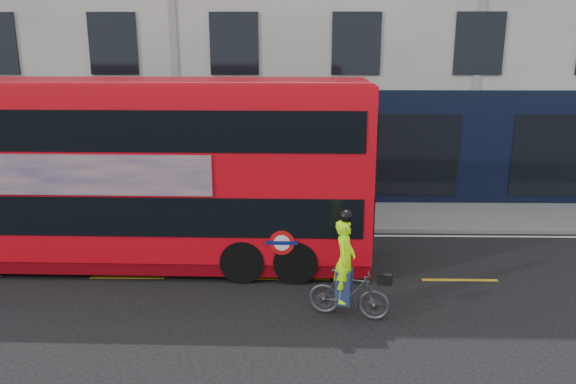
{
  "coord_description": "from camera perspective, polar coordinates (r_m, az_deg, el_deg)",
  "views": [
    {
      "loc": [
        4.12,
        -11.02,
        5.43
      ],
      "look_at": [
        3.87,
        2.63,
        1.87
      ],
      "focal_mm": 35.0,
      "sensor_mm": 36.0,
      "label": 1
    }
  ],
  "objects": [
    {
      "name": "road_edge_line",
      "position": [
        17.13,
        -12.95,
        -4.22
      ],
      "size": [
        58.0,
        0.1,
        0.01
      ],
      "primitive_type": "cube",
      "color": "silver",
      "rests_on": "ground"
    },
    {
      "name": "kerb",
      "position": [
        17.39,
        -12.73,
        -3.71
      ],
      "size": [
        60.0,
        0.12,
        0.13
      ],
      "primitive_type": "cube",
      "color": "slate",
      "rests_on": "ground"
    },
    {
      "name": "lane_dashes",
      "position": [
        14.25,
        -16.0,
        -8.35
      ],
      "size": [
        58.0,
        0.12,
        0.01
      ],
      "primitive_type": null,
      "color": "#BF9216",
      "rests_on": "ground"
    },
    {
      "name": "bus",
      "position": [
        14.45,
        -14.86,
        1.97
      ],
      "size": [
        11.59,
        2.82,
        4.65
      ],
      "rotation": [
        0.0,
        0.0,
        -0.02
      ],
      "color": "red",
      "rests_on": "ground"
    },
    {
      "name": "pavement",
      "position": [
        18.78,
        -11.66,
        -2.29
      ],
      "size": [
        60.0,
        3.0,
        0.12
      ],
      "primitive_type": "cube",
      "color": "slate",
      "rests_on": "ground"
    },
    {
      "name": "cyclist",
      "position": [
        11.63,
        6.08,
        -9.05
      ],
      "size": [
        1.77,
        0.93,
        2.3
      ],
      "rotation": [
        0.0,
        0.0,
        -0.28
      ],
      "color": "#404244",
      "rests_on": "ground"
    },
    {
      "name": "ground",
      "position": [
        12.96,
        -17.92,
        -10.91
      ],
      "size": [
        120.0,
        120.0,
        0.0
      ],
      "primitive_type": "plane",
      "color": "black",
      "rests_on": "ground"
    }
  ]
}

